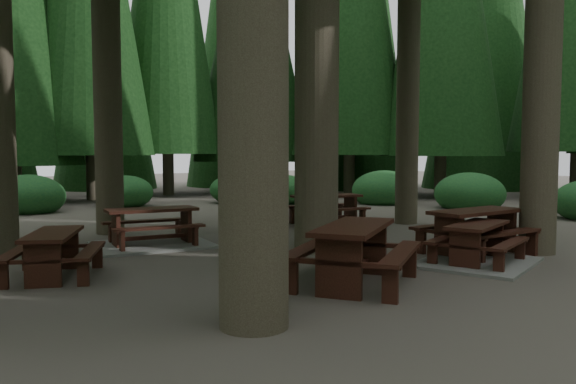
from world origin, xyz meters
TOP-DOWN VIEW (x-y plane):
  - ground at (0.00, 0.00)m, footprint 80.00×80.00m
  - picnic_table_a at (2.17, -2.44)m, footprint 2.47×2.23m
  - picnic_table_b at (-3.87, 0.85)m, footprint 1.89×2.03m
  - picnic_table_c at (-1.47, 2.69)m, footprint 2.58×2.26m
  - picnic_table_d at (3.63, 3.11)m, footprint 2.10×1.83m
  - picnic_table_e at (-0.58, -2.26)m, footprint 2.57×2.44m
  - picnic_table_f at (2.94, -1.89)m, footprint 2.01×1.65m
  - shrub_ring at (0.70, 0.75)m, footprint 23.86×24.64m

SIDE VIEW (x-z plane):
  - ground at x=0.00m, z-range 0.00..0.00m
  - picnic_table_a at x=2.17m, z-range -0.12..0.58m
  - picnic_table_c at x=-1.47m, z-range -0.13..0.65m
  - shrub_ring at x=0.70m, z-range -0.35..1.15m
  - picnic_table_b at x=-3.87m, z-range 0.11..0.81m
  - picnic_table_d at x=3.63m, z-range 0.13..0.92m
  - picnic_table_f at x=2.94m, z-range 0.14..0.98m
  - picnic_table_e at x=-0.58m, z-range 0.14..1.02m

